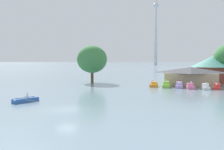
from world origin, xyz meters
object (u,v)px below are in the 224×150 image
pedal_boat_orange (154,85)px  pedal_boat_pink (190,87)px  rowboat_with_rower (26,100)px  distant_broadcast_tower (156,17)px  boathouse (191,76)px  pedal_boat_lavender (179,86)px  pedal_boat_red (217,87)px  shoreline_tree_tall_left (92,59)px  pedal_boat_lime (166,85)px  green_roof_pavilion (214,67)px  pedal_boat_white (205,87)px

pedal_boat_orange → pedal_boat_pink: size_ratio=1.10×
rowboat_with_rower → distant_broadcast_tower: (-17.40, 313.19, 66.48)m
distant_broadcast_tower → pedal_boat_orange: bearing=-83.4°
boathouse → pedal_boat_lavender: bearing=-114.5°
pedal_boat_red → shoreline_tree_tall_left: size_ratio=0.25×
pedal_boat_red → distant_broadcast_tower: (-46.77, 287.83, 66.26)m
pedal_boat_lime → green_roof_pavilion: green_roof_pavilion is taller
rowboat_with_rower → pedal_boat_red: bearing=154.2°
pedal_boat_pink → shoreline_tree_tall_left: size_ratio=0.25×
shoreline_tree_tall_left → pedal_boat_orange: bearing=-18.3°
pedal_boat_white → distant_broadcast_tower: (-44.41, 288.55, 66.27)m
pedal_boat_lavender → distant_broadcast_tower: (-38.95, 287.34, 66.23)m
pedal_boat_lavender → green_roof_pavilion: size_ratio=0.21×
pedal_boat_white → shoreline_tree_tall_left: shoreline_tree_tall_left is taller
pedal_boat_orange → pedal_boat_red: 13.66m
pedal_boat_pink → rowboat_with_rower: bearing=-52.5°
pedal_boat_lime → distant_broadcast_tower: (-36.01, 287.18, 66.22)m
pedal_boat_lime → pedal_boat_pink: (5.29, -1.13, -0.06)m
rowboat_with_rower → shoreline_tree_tall_left: (-2.29, 32.58, 6.24)m
rowboat_with_rower → pedal_boat_lime: pedal_boat_lime is taller
pedal_boat_white → green_roof_pavilion: bearing=161.4°
pedal_boat_orange → shoreline_tree_tall_left: 19.96m
shoreline_tree_tall_left → pedal_boat_red: bearing=-12.9°
rowboat_with_rower → shoreline_tree_tall_left: bearing=-152.5°
pedal_boat_lime → boathouse: bearing=131.1°
pedal_boat_lime → boathouse: size_ratio=0.24×
pedal_boat_white → pedal_boat_orange: bearing=-107.3°
pedal_boat_lavender → shoreline_tree_tall_left: bearing=-105.2°
pedal_boat_lime → pedal_boat_white: (8.40, -1.38, -0.05)m
rowboat_with_rower → distant_broadcast_tower: distant_broadcast_tower is taller
pedal_boat_pink → pedal_boat_white: 3.12m
pedal_boat_red → green_roof_pavilion: size_ratio=0.20×
pedal_boat_orange → pedal_boat_red: pedal_boat_orange is taller
pedal_boat_lavender → pedal_boat_pink: (2.35, -0.97, -0.04)m
rowboat_with_rower → pedal_boat_red: pedal_boat_red is taller
pedal_boat_orange → pedal_boat_lavender: size_ratio=1.06×
pedal_boat_lavender → green_roof_pavilion: (9.05, 16.91, 3.83)m
pedal_boat_lime → distant_broadcast_tower: distant_broadcast_tower is taller
pedal_boat_pink → boathouse: size_ratio=0.20×
rowboat_with_rower → pedal_boat_pink: 34.50m
pedal_boat_red → shoreline_tree_tall_left: shoreline_tree_tall_left is taller
pedal_boat_red → pedal_boat_lime: bearing=-79.5°
boathouse → pedal_boat_orange: bearing=-150.1°
pedal_boat_lime → pedal_boat_red: (10.76, -0.65, -0.04)m
pedal_boat_lavender → green_roof_pavilion: bearing=152.4°
pedal_boat_lime → distant_broadcast_tower: size_ratio=0.02×
rowboat_with_rower → pedal_boat_pink: pedal_boat_pink is taller
shoreline_tree_tall_left → distant_broadcast_tower: size_ratio=0.06×
rowboat_with_rower → pedal_boat_white: pedal_boat_white is taller
pedal_boat_pink → distant_broadcast_tower: (-41.30, 288.31, 66.28)m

